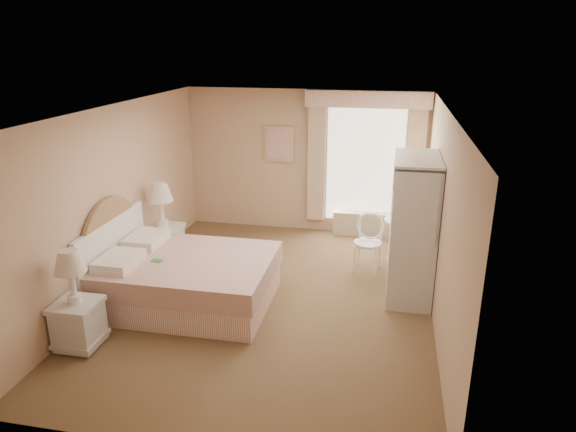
% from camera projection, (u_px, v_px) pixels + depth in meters
% --- Properties ---
extents(room, '(4.21, 5.51, 2.51)m').
position_uv_depth(room, '(269.00, 210.00, 6.46)').
color(room, brown).
rests_on(room, ground).
extents(window, '(2.05, 0.22, 2.51)m').
position_uv_depth(window, '(365.00, 161.00, 8.70)').
color(window, white).
rests_on(window, room).
extents(framed_art, '(0.52, 0.04, 0.62)m').
position_uv_depth(framed_art, '(279.00, 144.00, 8.96)').
color(framed_art, tan).
rests_on(framed_art, room).
extents(bed, '(2.14, 1.68, 1.48)m').
position_uv_depth(bed, '(181.00, 277.00, 6.68)').
color(bed, tan).
rests_on(bed, room).
extents(nightstand_near, '(0.48, 0.48, 1.15)m').
position_uv_depth(nightstand_near, '(77.00, 312.00, 5.67)').
color(nightstand_near, silver).
rests_on(nightstand_near, room).
extents(nightstand_far, '(0.53, 0.53, 1.27)m').
position_uv_depth(nightstand_far, '(164.00, 235.00, 7.78)').
color(nightstand_far, silver).
rests_on(nightstand_far, room).
extents(round_table, '(0.63, 0.63, 0.67)m').
position_uv_depth(round_table, '(404.00, 233.00, 7.94)').
color(round_table, white).
rests_on(round_table, room).
extents(cafe_chair, '(0.47, 0.47, 0.86)m').
position_uv_depth(cafe_chair, '(369.00, 238.00, 7.61)').
color(cafe_chair, white).
rests_on(cafe_chair, room).
extents(armoire, '(0.57, 1.14, 1.90)m').
position_uv_depth(armoire, '(412.00, 239.00, 6.78)').
color(armoire, silver).
rests_on(armoire, room).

